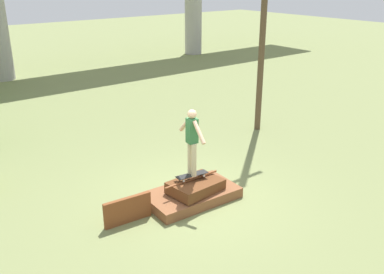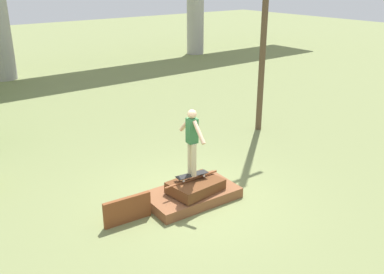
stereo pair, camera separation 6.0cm
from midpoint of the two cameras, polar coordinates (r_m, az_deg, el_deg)
ground_plane at (r=10.25m, az=0.12°, el=-8.36°), size 80.00×80.00×0.00m
scrap_pile at (r=10.14m, az=0.27°, el=-7.41°), size 2.21×1.31×0.56m
scrap_plank_loose at (r=9.37m, az=-8.42°, el=-9.58°), size 1.08×0.18×0.59m
skateboard at (r=9.98m, az=0.17°, el=-5.08°), size 0.80×0.31×0.09m
skater at (r=9.61m, az=0.18°, el=-0.15°), size 0.25×1.08×1.58m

